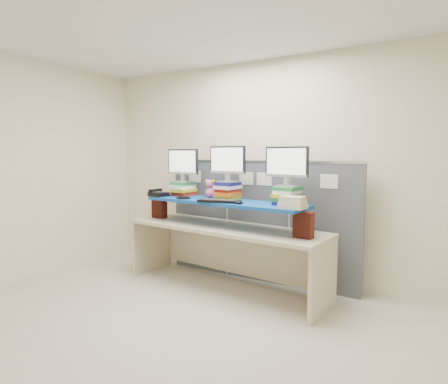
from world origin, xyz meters
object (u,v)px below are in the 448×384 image
Objects in this scene: monitor_left at (183,163)px; monitor_right at (287,164)px; blue_board at (224,202)px; monitor_center at (228,162)px; desk_phone at (158,194)px; desk at (224,238)px; keyboard at (219,201)px.

monitor_right reaches higher than monitor_left.
blue_board is 0.49m from monitor_center.
monitor_right is 1.76m from desk_phone.
monitor_right is at bearing 9.04° from desk.
blue_board is at bearing 0.00° from desk.
monitor_left is (-0.74, 0.18, 0.44)m from blue_board.
monitor_right is (0.75, 0.05, 0.89)m from desk.
desk_phone is at bearing 162.85° from keyboard.
monitor_right is at bearing -0.00° from monitor_center.
monitor_right is at bearing -0.00° from monitor_left.
monitor_center is at bearing 20.83° from desk_phone.
desk is at bearing 91.23° from keyboard.
desk is at bearing 0.00° from blue_board.
monitor_center reaches higher than monitor_right.
desk is 1.16m from monitor_left.
keyboard is at bearing -72.71° from blue_board.
blue_board is 4.10× the size of monitor_left.
desk is 1.07m from desk_phone.
monitor_right is (0.75, 0.05, 0.46)m from blue_board.
blue_board reaches higher than desk.
desk_phone is at bearing -171.19° from blue_board.
monitor_left reaches higher than desk_phone.
desk_phone is at bearing -163.77° from monitor_center.
monitor_right is at bearing 9.04° from blue_board.
blue_board is 0.96m from desk_phone.
blue_board is 4.05× the size of keyboard.
monitor_right reaches higher than desk_phone.
desk is at bearing 13.42° from desk_phone.
desk is 5.16× the size of monitor_left.
blue_board is at bearing 91.23° from keyboard.
monitor_right is at bearing 6.24° from keyboard.
monitor_left is 2.03× the size of desk_phone.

